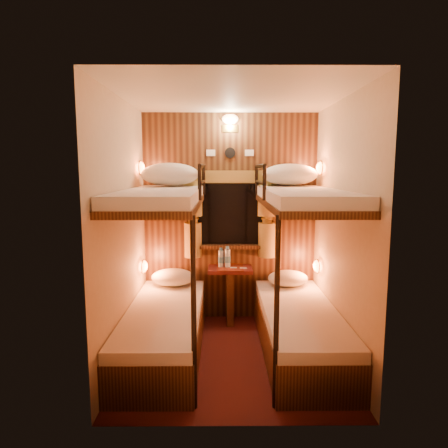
{
  "coord_description": "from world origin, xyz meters",
  "views": [
    {
      "loc": [
        -0.1,
        -3.6,
        1.77
      ],
      "look_at": [
        -0.07,
        0.15,
        1.25
      ],
      "focal_mm": 32.0,
      "sensor_mm": 36.0,
      "label": 1
    }
  ],
  "objects_px": {
    "bunk_left": "(164,297)",
    "bunk_right": "(300,297)",
    "bottle_left": "(221,259)",
    "bottle_right": "(227,258)",
    "table": "(230,287)"
  },
  "relations": [
    {
      "from": "bunk_left",
      "to": "bunk_right",
      "type": "relative_size",
      "value": 1.0
    },
    {
      "from": "bunk_left",
      "to": "bottle_left",
      "type": "height_order",
      "value": "bunk_left"
    },
    {
      "from": "bunk_left",
      "to": "bottle_right",
      "type": "height_order",
      "value": "bunk_left"
    },
    {
      "from": "bottle_left",
      "to": "bottle_right",
      "type": "relative_size",
      "value": 0.92
    },
    {
      "from": "bottle_left",
      "to": "bottle_right",
      "type": "bearing_deg",
      "value": -2.73
    },
    {
      "from": "bunk_right",
      "to": "table",
      "type": "height_order",
      "value": "bunk_right"
    },
    {
      "from": "bunk_left",
      "to": "bottle_right",
      "type": "relative_size",
      "value": 7.69
    },
    {
      "from": "bottle_left",
      "to": "table",
      "type": "bearing_deg",
      "value": -9.58
    },
    {
      "from": "bottle_right",
      "to": "bunk_right",
      "type": "bearing_deg",
      "value": -49.53
    },
    {
      "from": "table",
      "to": "bottle_right",
      "type": "bearing_deg",
      "value": 155.14
    },
    {
      "from": "bunk_right",
      "to": "bottle_left",
      "type": "distance_m",
      "value": 1.11
    },
    {
      "from": "bottle_left",
      "to": "bunk_left",
      "type": "bearing_deg",
      "value": -124.21
    },
    {
      "from": "table",
      "to": "bottle_right",
      "type": "xyz_separation_m",
      "value": [
        -0.03,
        0.01,
        0.34
      ]
    },
    {
      "from": "bottle_left",
      "to": "bottle_right",
      "type": "xyz_separation_m",
      "value": [
        0.07,
        -0.0,
        0.01
      ]
    },
    {
      "from": "table",
      "to": "bottle_right",
      "type": "relative_size",
      "value": 2.65
    }
  ]
}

